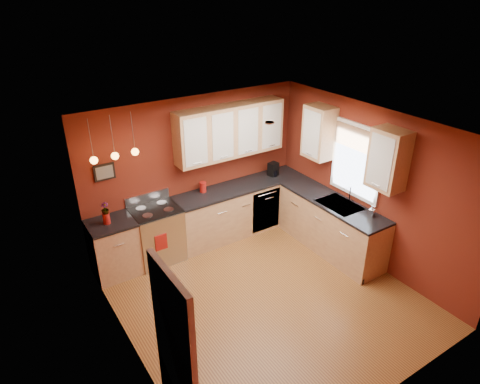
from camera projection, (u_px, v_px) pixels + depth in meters
floor at (265, 297)px, 6.40m from camera, size 4.20×4.20×0.00m
ceiling at (271, 131)px, 5.24m from camera, size 4.00×4.20×0.02m
wall_back at (196, 170)px, 7.39m from camera, size 4.00×0.02×2.60m
wall_front at (394, 313)px, 4.25m from camera, size 4.00×0.02×2.60m
wall_left at (126, 271)px, 4.84m from camera, size 0.02×4.20×2.60m
wall_right at (369, 187)px, 6.79m from camera, size 0.02×4.20×2.60m
base_cabinets_back_left at (114, 249)px, 6.74m from camera, size 0.70×0.60×0.90m
base_cabinets_back_right at (241, 209)px, 7.90m from camera, size 2.54×0.60×0.90m
base_cabinets_right at (330, 226)px, 7.37m from camera, size 0.60×2.10×0.90m
counter_back_left at (110, 223)px, 6.53m from camera, size 0.70×0.62×0.04m
counter_back_right at (241, 186)px, 7.69m from camera, size 2.54×0.62×0.04m
counter_right at (333, 202)px, 7.16m from camera, size 0.62×2.10×0.04m
gas_range at (157, 234)px, 7.08m from camera, size 0.76×0.64×1.11m
dishwasher_front at (266, 210)px, 7.87m from camera, size 0.60×0.02×0.80m
sink at (339, 206)px, 7.05m from camera, size 0.50×0.70×0.33m
window at (357, 159)px, 6.83m from camera, size 0.06×1.02×1.22m
door_left_wall at (176, 358)px, 4.08m from camera, size 0.12×0.82×2.05m
upper_cabinets_back at (230, 131)px, 7.26m from camera, size 2.00×0.35×0.90m
upper_cabinets_right at (351, 145)px, 6.66m from camera, size 0.35×1.95×0.90m
wall_picture at (104, 172)px, 6.46m from camera, size 0.32×0.03×0.26m
pendant_lights at (115, 155)px, 6.10m from camera, size 0.71×0.11×0.66m
red_canister at (203, 187)px, 7.41m from camera, size 0.12×0.12×0.18m
red_vase at (106, 218)px, 6.45m from camera, size 0.11×0.11×0.17m
flowers at (105, 209)px, 6.38m from camera, size 0.14×0.14×0.20m
coffee_maker at (273, 170)px, 8.02m from camera, size 0.20×0.20×0.25m
soap_pump at (372, 211)px, 6.64m from camera, size 0.11×0.11×0.18m
dish_towel at (161, 242)px, 6.78m from camera, size 0.20×0.01×0.27m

